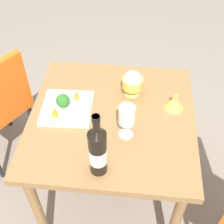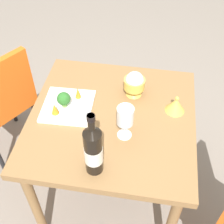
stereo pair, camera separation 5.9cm
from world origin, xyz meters
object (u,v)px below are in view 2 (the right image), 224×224
Objects in this scene: rice_bowl at (134,83)px; carrot_garnish_left at (78,93)px; broccoli_floret at (64,99)px; wine_glass at (125,117)px; rice_bowl_lid at (176,105)px; wine_bottle at (93,150)px; serving_plate at (68,106)px; chair_by_wall at (0,100)px; carrot_garnish_right at (55,109)px.

carrot_garnish_left is (0.09, -0.28, -0.03)m from rice_bowl.
broccoli_floret reaches higher than carrot_garnish_left.
rice_bowl_lid is (-0.20, 0.23, -0.09)m from wine_glass.
wine_glass is 0.29m from rice_bowl.
wine_bottle reaches higher than broccoli_floret.
rice_bowl_lid is at bearing 97.00° from serving_plate.
wine_glass is 0.36m from serving_plate.
rice_bowl_lid is at bearing 68.31° from rice_bowl.
wine_glass is (0.32, 0.81, 0.33)m from chair_by_wall.
rice_bowl is at bearing -59.78° from chair_by_wall.
broccoli_floret is at bearing -146.11° from wine_bottle.
wine_glass is 1.79× the size of rice_bowl_lid.
rice_bowl is at bearing 167.10° from wine_bottle.
rice_bowl is at bearing 115.50° from serving_plate.
chair_by_wall is at bearing -111.31° from wine_glass.
wine_glass is at bearing 53.33° from carrot_garnish_left.
wine_glass is at bearing 153.36° from wine_bottle.
rice_bowl_lid is 0.50m from carrot_garnish_left.
serving_plate is 0.09m from carrot_garnish_left.
rice_bowl is at bearing -111.69° from rice_bowl_lid.
wine_bottle is at bearing -12.90° from rice_bowl.
wine_glass is 0.35m from broccoli_floret.
wine_bottle is at bearing 31.65° from serving_plate.
serving_plate is at bearing -148.35° from wine_bottle.
rice_bowl reaches higher than rice_bowl_lid.
wine_bottle is 0.42m from serving_plate.
serving_plate is at bearing -83.00° from rice_bowl_lid.
serving_plate is at bearing 145.30° from carrot_garnish_right.
rice_bowl reaches higher than serving_plate.
carrot_garnish_left is at bearing -126.67° from wine_glass.
carrot_garnish_left is (-0.40, -0.17, -0.09)m from wine_bottle.
chair_by_wall is at bearing -126.14° from wine_bottle.
wine_bottle is at bearing -39.29° from rice_bowl_lid.
wine_glass is 0.35m from carrot_garnish_left.
rice_bowl_lid is 0.60m from carrot_garnish_right.
chair_by_wall is 8.50× the size of rice_bowl_lid.
wine_bottle is 1.86× the size of wine_glass.
rice_bowl is (0.03, 0.82, 0.28)m from chair_by_wall.
chair_by_wall is at bearing -109.80° from serving_plate.
broccoli_floret is (0.16, -0.33, -0.01)m from rice_bowl.
carrot_garnish_right is at bearing -30.81° from broccoli_floret.
carrot_garnish_right is at bearing -101.34° from wine_glass.
wine_bottle reaches higher than wine_glass.
broccoli_floret is at bearing -79.11° from chair_by_wall.
carrot_garnish_left is at bearing -69.92° from chair_by_wall.
chair_by_wall is 13.72× the size of carrot_garnish_left.
carrot_garnish_left is at bearing -157.32° from wine_bottle.
carrot_garnish_left reaches higher than carrot_garnish_right.
chair_by_wall is 0.58m from carrot_garnish_right.
rice_bowl_lid is 0.56m from broccoli_floret.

